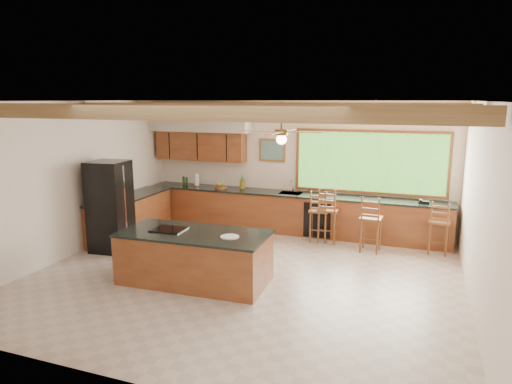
% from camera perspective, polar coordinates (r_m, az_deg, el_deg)
% --- Properties ---
extents(ground, '(7.20, 7.20, 0.00)m').
position_cam_1_polar(ground, '(8.08, -1.49, -10.50)').
color(ground, beige).
rests_on(ground, ground).
extents(room_shell, '(7.27, 6.54, 3.02)m').
position_cam_1_polar(room_shell, '(8.20, -0.99, 5.81)').
color(room_shell, silver).
rests_on(room_shell, ground).
extents(counter_run, '(7.12, 3.10, 1.25)m').
position_cam_1_polar(counter_run, '(10.46, -0.60, -2.67)').
color(counter_run, brown).
rests_on(counter_run, ground).
extents(island, '(2.52, 1.25, 0.88)m').
position_cam_1_polar(island, '(7.79, -7.68, -8.05)').
color(island, brown).
rests_on(island, ground).
extents(refrigerator, '(0.78, 0.76, 1.83)m').
position_cam_1_polar(refrigerator, '(9.62, -17.76, -1.72)').
color(refrigerator, black).
rests_on(refrigerator, ground).
extents(bar_stool_a, '(0.43, 0.43, 1.19)m').
position_cam_1_polar(bar_stool_a, '(9.80, 8.97, -2.35)').
color(bar_stool_a, brown).
rests_on(bar_stool_a, ground).
extents(bar_stool_b, '(0.44, 0.44, 1.13)m').
position_cam_1_polar(bar_stool_b, '(9.84, 7.83, -2.45)').
color(bar_stool_b, brown).
rests_on(bar_stool_b, ground).
extents(bar_stool_c, '(0.44, 0.44, 1.16)m').
position_cam_1_polar(bar_stool_c, '(9.35, 14.17, -3.33)').
color(bar_stool_c, brown).
rests_on(bar_stool_c, ground).
extents(bar_stool_d, '(0.42, 0.42, 1.09)m').
position_cam_1_polar(bar_stool_d, '(9.66, 21.99, -3.61)').
color(bar_stool_d, brown).
rests_on(bar_stool_d, ground).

